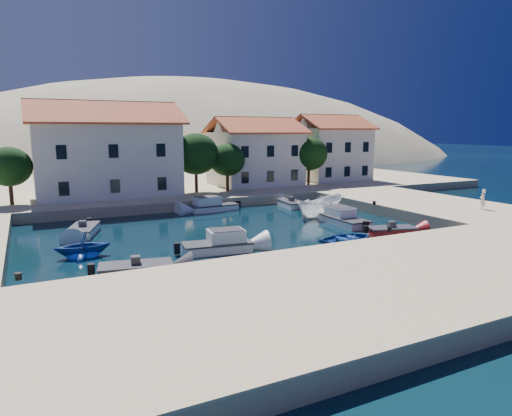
# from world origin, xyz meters

# --- Properties ---
(ground) EXTENTS (400.00, 400.00, 0.00)m
(ground) POSITION_xyz_m (0.00, 0.00, 0.00)
(ground) COLOR black
(ground) RESTS_ON ground
(quay_south) EXTENTS (52.00, 12.00, 1.00)m
(quay_south) POSITION_xyz_m (0.00, -6.00, 0.50)
(quay_south) COLOR #D0B68E
(quay_south) RESTS_ON ground
(quay_east) EXTENTS (11.00, 20.00, 1.00)m
(quay_east) POSITION_xyz_m (20.50, 10.00, 0.50)
(quay_east) COLOR #D0B68E
(quay_east) RESTS_ON ground
(quay_north) EXTENTS (80.00, 36.00, 1.00)m
(quay_north) POSITION_xyz_m (2.00, 38.00, 0.50)
(quay_north) COLOR #D0B68E
(quay_north) RESTS_ON ground
(hills) EXTENTS (254.00, 176.00, 99.00)m
(hills) POSITION_xyz_m (20.64, 123.62, -23.40)
(hills) COLOR #998868
(hills) RESTS_ON ground
(building_left) EXTENTS (14.70, 9.45, 9.70)m
(building_left) POSITION_xyz_m (-6.00, 28.00, 5.94)
(building_left) COLOR white
(building_left) RESTS_ON quay_north
(building_mid) EXTENTS (10.50, 8.40, 8.30)m
(building_mid) POSITION_xyz_m (12.00, 29.00, 5.22)
(building_mid) COLOR white
(building_mid) RESTS_ON quay_north
(building_right) EXTENTS (9.45, 8.40, 8.80)m
(building_right) POSITION_xyz_m (24.00, 30.00, 5.47)
(building_right) COLOR white
(building_right) RESTS_ON quay_north
(trees) EXTENTS (37.30, 5.30, 6.45)m
(trees) POSITION_xyz_m (4.51, 25.46, 4.84)
(trees) COLOR #382314
(trees) RESTS_ON quay_north
(bollards) EXTENTS (29.36, 9.56, 0.30)m
(bollards) POSITION_xyz_m (2.80, 3.87, 1.15)
(bollards) COLOR black
(bollards) RESTS_ON ground
(motorboat_grey_sw) EXTENTS (4.17, 2.46, 1.25)m
(motorboat_grey_sw) POSITION_xyz_m (-8.69, 2.24, 0.29)
(motorboat_grey_sw) COLOR #353439
(motorboat_grey_sw) RESTS_ON ground
(cabin_cruiser_south) EXTENTS (4.64, 2.46, 1.60)m
(cabin_cruiser_south) POSITION_xyz_m (-2.96, 4.70, 0.48)
(cabin_cruiser_south) COLOR white
(cabin_cruiser_south) RESTS_ON ground
(rowboat_south) EXTENTS (4.68, 3.64, 0.89)m
(rowboat_south) POSITION_xyz_m (6.07, 2.73, 0.00)
(rowboat_south) COLOR #1A4193
(rowboat_south) RESTS_ON ground
(motorboat_red_se) EXTENTS (3.85, 2.53, 1.25)m
(motorboat_red_se) POSITION_xyz_m (10.46, 3.21, 0.30)
(motorboat_red_se) COLOR maroon
(motorboat_red_se) RESTS_ON ground
(cabin_cruiser_east) EXTENTS (2.18, 4.95, 1.60)m
(cabin_cruiser_east) POSITION_xyz_m (9.70, 7.90, 0.48)
(cabin_cruiser_east) COLOR white
(cabin_cruiser_east) RESTS_ON ground
(boat_east) EXTENTS (5.79, 3.28, 2.11)m
(boat_east) POSITION_xyz_m (9.77, 11.52, 0.00)
(boat_east) COLOR white
(boat_east) RESTS_ON ground
(motorboat_white_ne) EXTENTS (2.17, 3.90, 1.25)m
(motorboat_white_ne) POSITION_xyz_m (10.36, 17.51, 0.29)
(motorboat_white_ne) COLOR white
(motorboat_white_ne) RESTS_ON ground
(rowboat_west) EXTENTS (3.35, 2.91, 1.73)m
(rowboat_west) POSITION_xyz_m (-10.86, 7.32, 0.00)
(rowboat_west) COLOR #1A4193
(rowboat_west) RESTS_ON ground
(motorboat_white_west) EXTENTS (3.04, 4.48, 1.25)m
(motorboat_white_west) POSITION_xyz_m (-10.13, 13.86, 0.29)
(motorboat_white_west) COLOR white
(motorboat_white_west) RESTS_ON ground
(cabin_cruiser_north) EXTENTS (4.78, 2.21, 1.60)m
(cabin_cruiser_north) POSITION_xyz_m (2.42, 19.00, 0.48)
(cabin_cruiser_north) COLOR white
(cabin_cruiser_north) RESTS_ON ground
(pedestrian) EXTENTS (0.70, 0.51, 1.76)m
(pedestrian) POSITION_xyz_m (21.39, 3.92, 1.88)
(pedestrian) COLOR white
(pedestrian) RESTS_ON quay_east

